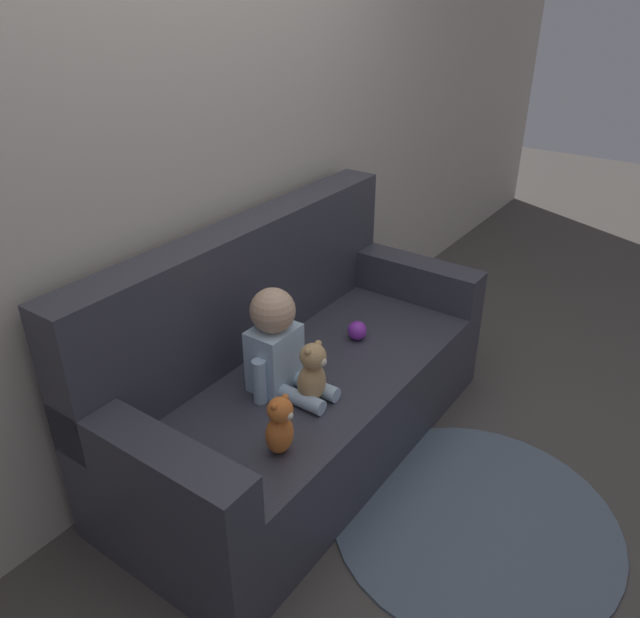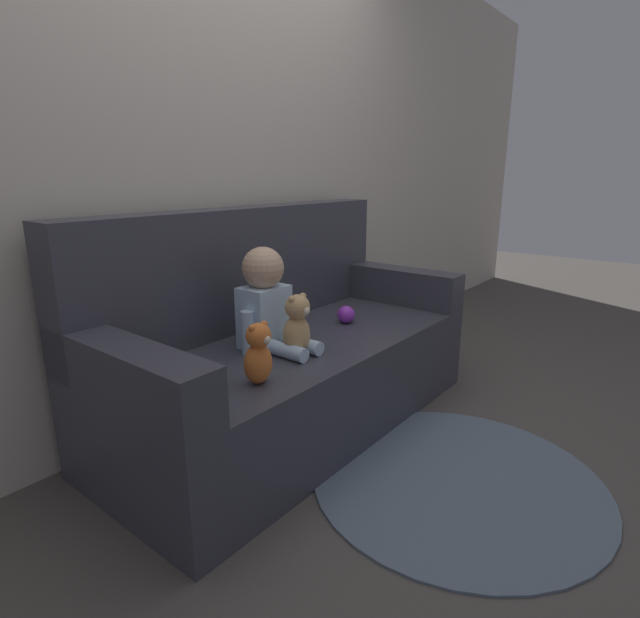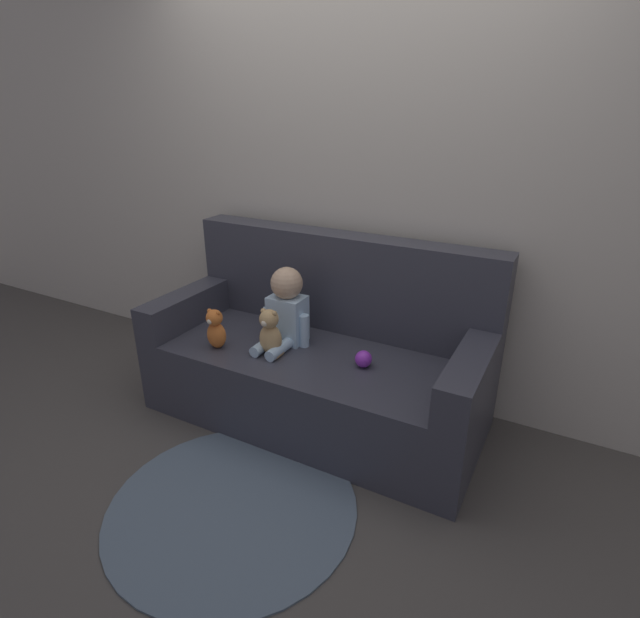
% 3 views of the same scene
% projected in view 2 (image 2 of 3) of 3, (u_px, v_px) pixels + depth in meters
% --- Properties ---
extents(ground_plane, '(12.00, 12.00, 0.00)m').
position_uv_depth(ground_plane, '(297.00, 421.00, 2.41)').
color(ground_plane, '#4C4742').
extents(wall_back, '(8.00, 0.05, 2.60)m').
position_uv_depth(wall_back, '(214.00, 142.00, 2.37)').
color(wall_back, beige).
rests_on(wall_back, ground_plane).
extents(couch, '(1.86, 0.83, 1.01)m').
position_uv_depth(couch, '(285.00, 352.00, 2.36)').
color(couch, '#383842').
rests_on(couch, ground_plane).
extents(person_baby, '(0.29, 0.35, 0.43)m').
position_uv_depth(person_baby, '(267.00, 303.00, 2.11)').
color(person_baby, silver).
rests_on(person_baby, couch).
extents(teddy_bear_brown, '(0.15, 0.12, 0.26)m').
position_uv_depth(teddy_bear_brown, '(297.00, 327.00, 2.03)').
color(teddy_bear_brown, tan).
rests_on(teddy_bear_brown, couch).
extents(plush_toy_side, '(0.11, 0.10, 0.23)m').
position_uv_depth(plush_toy_side, '(258.00, 354.00, 1.76)').
color(plush_toy_side, orange).
rests_on(plush_toy_side, couch).
extents(toy_ball, '(0.09, 0.09, 0.09)m').
position_uv_depth(toy_ball, '(346.00, 314.00, 2.49)').
color(toy_ball, purple).
rests_on(toy_ball, couch).
extents(floor_rug, '(1.12, 1.12, 0.01)m').
position_uv_depth(floor_rug, '(457.00, 480.00, 1.95)').
color(floor_rug, slate).
rests_on(floor_rug, ground_plane).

